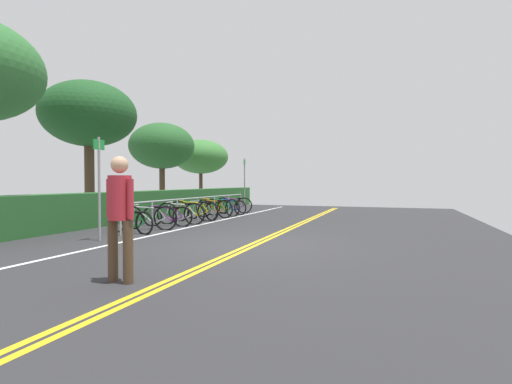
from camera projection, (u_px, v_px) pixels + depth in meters
ground_plane at (255, 245)px, 8.66m from camera, size 28.59×11.84×0.05m
centre_line_yellow_inner at (258, 244)px, 8.64m from camera, size 25.73×0.10×0.00m
centre_line_yellow_outer at (251, 244)px, 8.69m from camera, size 25.73×0.10×0.00m
bike_lane_stripe_white at (143, 237)px, 9.69m from camera, size 25.73×0.12×0.00m
bike_rack at (198, 203)px, 14.04m from camera, size 8.48×0.05×0.85m
bicycle_0 at (131, 222)px, 10.54m from camera, size 0.47×1.69×0.68m
bicycle_1 at (148, 217)px, 11.33m from camera, size 0.48×1.81×0.76m
bicycle_2 at (167, 216)px, 12.18m from camera, size 0.50×1.66×0.69m
bicycle_3 at (181, 213)px, 12.78m from camera, size 0.46×1.74×0.78m
bicycle_4 at (193, 211)px, 13.72m from camera, size 0.59×1.78×0.79m
bicycle_5 at (202, 211)px, 14.40m from camera, size 0.65×1.64×0.72m
bicycle_6 at (214, 208)px, 15.26m from camera, size 0.46×1.76×0.77m
bicycle_7 at (223, 207)px, 15.93m from camera, size 0.56×1.73×0.76m
bicycle_8 at (231, 207)px, 16.72m from camera, size 0.60×1.60×0.68m
bicycle_9 at (234, 205)px, 17.52m from camera, size 0.59×1.67×0.76m
pedestrian at (120, 209)px, 5.33m from camera, size 0.32×0.49×1.77m
sign_post_near at (99, 179)px, 9.16m from camera, size 0.36×0.06×2.49m
sign_post_far at (245, 179)px, 19.18m from camera, size 0.36×0.10×2.60m
hedge_backdrop at (168, 203)px, 16.21m from camera, size 17.43×0.83×1.07m
tree_mid at (89, 115)px, 13.93m from camera, size 3.38×3.38×5.07m
tree_far_right at (162, 146)px, 19.34m from camera, size 3.27×3.27×4.40m
tree_extra at (201, 157)px, 23.27m from camera, size 3.34×3.34×3.99m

